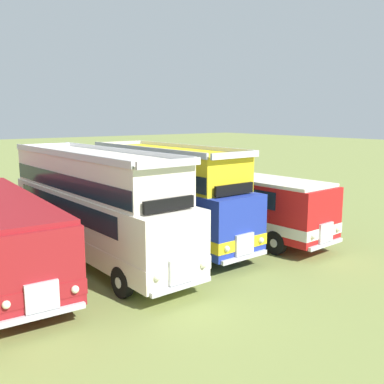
% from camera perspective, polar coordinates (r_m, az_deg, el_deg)
% --- Properties ---
extents(ground_plane, '(200.00, 200.00, 0.00)m').
position_cam_1_polar(ground_plane, '(17.60, -22.90, -10.36)').
color(ground_plane, olive).
extents(bus_fifth_in_row, '(2.84, 11.49, 4.52)m').
position_cam_1_polar(bus_fifth_in_row, '(18.33, -12.53, -1.34)').
color(bus_fifth_in_row, silver).
rests_on(bus_fifth_in_row, ground).
extents(bus_sixth_in_row, '(2.73, 9.98, 4.52)m').
position_cam_1_polar(bus_sixth_in_row, '(20.21, -3.31, -0.11)').
color(bus_sixth_in_row, '#1E339E').
rests_on(bus_sixth_in_row, ground).
extents(bus_seventh_in_row, '(3.06, 10.51, 2.99)m').
position_cam_1_polar(bus_seventh_in_row, '(22.04, 5.57, -0.90)').
color(bus_seventh_in_row, red).
rests_on(bus_seventh_in_row, ground).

